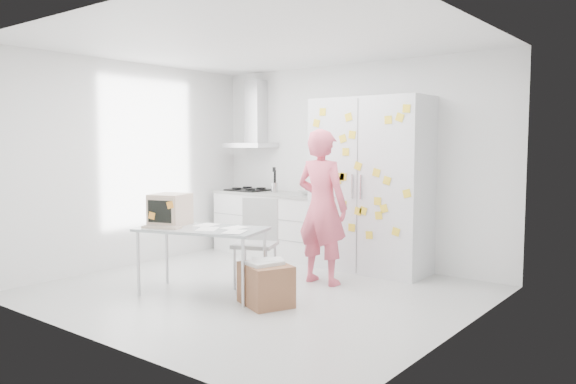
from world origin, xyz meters
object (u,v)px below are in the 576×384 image
Objects in this scene: desk at (181,218)px; cardboard_box at (266,284)px; person at (322,207)px; chair at (257,236)px.

desk reaches higher than cardboard_box.
desk is at bearing 51.06° from person.
chair reaches higher than cardboard_box.
person is 2.78× the size of cardboard_box.
cardboard_box is at bearing -8.84° from desk.
person is at bearing 93.17° from cardboard_box.
person is at bearing 33.25° from desk.
person is at bearing 20.78° from chair.
desk is 2.30× the size of cardboard_box.
chair is 0.88m from cardboard_box.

